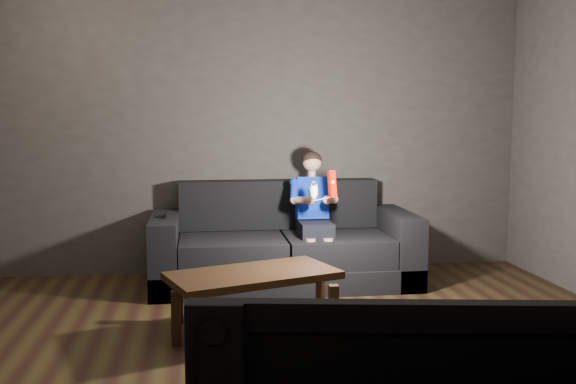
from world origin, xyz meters
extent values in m
plane|color=black|center=(0.00, 0.00, 0.00)|extent=(5.00, 5.00, 0.00)
cube|color=#37312F|center=(0.00, 2.50, 1.35)|extent=(5.00, 0.04, 2.70)
cube|color=#37312F|center=(0.00, -2.50, 1.35)|extent=(5.00, 0.04, 2.70)
cube|color=black|center=(0.17, 1.95, 0.10)|extent=(2.25, 0.97, 0.19)
cube|color=black|center=(-0.28, 1.85, 0.31)|extent=(0.88, 0.68, 0.23)
cube|color=black|center=(0.62, 1.85, 0.31)|extent=(0.88, 0.68, 0.23)
cube|color=black|center=(0.17, 2.32, 0.65)|extent=(1.80, 0.22, 0.44)
cube|color=black|center=(-0.84, 1.95, 0.31)|extent=(0.22, 0.97, 0.61)
cube|color=black|center=(1.18, 1.95, 0.31)|extent=(0.22, 0.97, 0.61)
cube|color=black|center=(0.42, 1.83, 0.49)|extent=(0.27, 0.35, 0.13)
cube|color=navy|center=(0.42, 2.01, 0.74)|extent=(0.27, 0.20, 0.38)
cube|color=#DAD700|center=(0.42, 1.93, 0.79)|extent=(0.08, 0.08, 0.09)
cube|color=#A9000A|center=(0.42, 1.93, 0.79)|extent=(0.05, 0.05, 0.06)
cylinder|color=tan|center=(0.42, 2.01, 0.95)|extent=(0.06, 0.06, 0.05)
sphere|color=tan|center=(0.42, 2.01, 1.05)|extent=(0.16, 0.16, 0.16)
ellipsoid|color=black|center=(0.42, 2.02, 1.07)|extent=(0.17, 0.17, 0.15)
cylinder|color=navy|center=(0.26, 1.95, 0.81)|extent=(0.07, 0.21, 0.17)
cylinder|color=navy|center=(0.59, 1.95, 0.81)|extent=(0.07, 0.21, 0.17)
cylinder|color=tan|center=(0.31, 1.81, 0.77)|extent=(0.13, 0.22, 0.09)
cylinder|color=tan|center=(0.55, 1.81, 0.77)|extent=(0.13, 0.22, 0.09)
sphere|color=tan|center=(0.36, 1.72, 0.76)|extent=(0.08, 0.08, 0.08)
sphere|color=tan|center=(0.50, 1.72, 0.76)|extent=(0.08, 0.08, 0.08)
cylinder|color=tan|center=(0.35, 1.65, 0.29)|extent=(0.08, 0.08, 0.31)
cylinder|color=tan|center=(0.50, 1.65, 0.29)|extent=(0.08, 0.08, 0.31)
cube|color=#CA0D00|center=(0.50, 1.53, 0.91)|extent=(0.07, 0.09, 0.22)
cube|color=maroon|center=(0.50, 1.50, 0.97)|extent=(0.04, 0.02, 0.03)
cylinder|color=white|center=(0.50, 1.50, 0.90)|extent=(0.02, 0.01, 0.02)
ellipsoid|color=white|center=(0.36, 1.53, 0.86)|extent=(0.07, 0.10, 0.16)
cylinder|color=black|center=(0.36, 1.49, 0.92)|extent=(0.03, 0.01, 0.03)
cube|color=black|center=(-0.84, 1.90, 0.63)|extent=(0.04, 0.14, 0.03)
cube|color=black|center=(-0.84, 1.94, 0.64)|extent=(0.02, 0.02, 0.00)
cube|color=black|center=(-0.20, 0.77, 0.38)|extent=(1.24, 0.90, 0.05)
cube|color=black|center=(-0.70, 0.54, 0.18)|extent=(0.06, 0.06, 0.36)
cube|color=black|center=(0.31, 0.54, 0.18)|extent=(0.06, 0.06, 0.36)
cube|color=black|center=(-0.70, 1.00, 0.18)|extent=(0.06, 0.06, 0.36)
cube|color=black|center=(0.31, 1.00, 0.18)|extent=(0.06, 0.06, 0.36)
camera|label=1|loc=(-0.54, -3.45, 1.45)|focal=40.00mm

